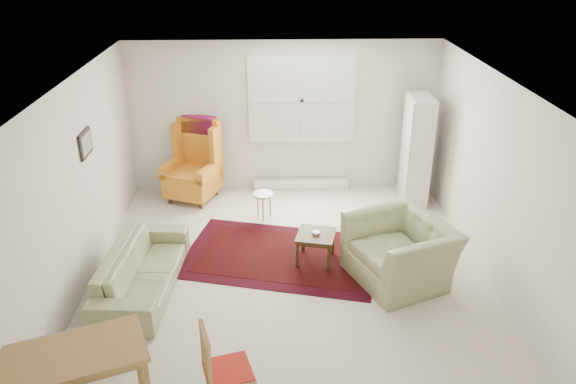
{
  "coord_description": "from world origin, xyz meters",
  "views": [
    {
      "loc": [
        -0.21,
        -6.05,
        4.0
      ],
      "look_at": [
        0.0,
        0.3,
        1.05
      ],
      "focal_mm": 35.0,
      "sensor_mm": 36.0,
      "label": 1
    }
  ],
  "objects_px": {
    "armchair": "(400,246)",
    "stool": "(264,205)",
    "desk_chair": "(228,370)",
    "cabinet": "(417,150)",
    "sofa": "(141,262)",
    "coffee_table": "(316,247)",
    "wingback_chair": "(191,161)"
  },
  "relations": [
    {
      "from": "armchair",
      "to": "stool",
      "type": "relative_size",
      "value": 2.91
    },
    {
      "from": "armchair",
      "to": "desk_chair",
      "type": "distance_m",
      "value": 2.9
    },
    {
      "from": "desk_chair",
      "to": "cabinet",
      "type": "bearing_deg",
      "value": -48.14
    },
    {
      "from": "sofa",
      "to": "armchair",
      "type": "relative_size",
      "value": 1.59
    },
    {
      "from": "cabinet",
      "to": "desk_chair",
      "type": "distance_m",
      "value": 5.17
    },
    {
      "from": "armchair",
      "to": "stool",
      "type": "bearing_deg",
      "value": -157.6
    },
    {
      "from": "sofa",
      "to": "cabinet",
      "type": "height_order",
      "value": "cabinet"
    },
    {
      "from": "coffee_table",
      "to": "wingback_chair",
      "type": "bearing_deg",
      "value": 133.48
    },
    {
      "from": "armchair",
      "to": "wingback_chair",
      "type": "xyz_separation_m",
      "value": [
        -2.88,
        2.43,
        0.19
      ]
    },
    {
      "from": "armchair",
      "to": "wingback_chair",
      "type": "distance_m",
      "value": 3.77
    },
    {
      "from": "sofa",
      "to": "coffee_table",
      "type": "relative_size",
      "value": 3.92
    },
    {
      "from": "sofa",
      "to": "desk_chair",
      "type": "bearing_deg",
      "value": -144.82
    },
    {
      "from": "wingback_chair",
      "to": "desk_chair",
      "type": "bearing_deg",
      "value": -57.43
    },
    {
      "from": "cabinet",
      "to": "desk_chair",
      "type": "height_order",
      "value": "cabinet"
    },
    {
      "from": "desk_chair",
      "to": "stool",
      "type": "bearing_deg",
      "value": -20.62
    },
    {
      "from": "armchair",
      "to": "stool",
      "type": "xyz_separation_m",
      "value": [
        -1.71,
        1.71,
        -0.26
      ]
    },
    {
      "from": "wingback_chair",
      "to": "cabinet",
      "type": "bearing_deg",
      "value": 19.04
    },
    {
      "from": "desk_chair",
      "to": "coffee_table",
      "type": "bearing_deg",
      "value": -37.3
    },
    {
      "from": "wingback_chair",
      "to": "desk_chair",
      "type": "height_order",
      "value": "wingback_chair"
    },
    {
      "from": "armchair",
      "to": "desk_chair",
      "type": "height_order",
      "value": "armchair"
    },
    {
      "from": "wingback_chair",
      "to": "coffee_table",
      "type": "relative_size",
      "value": 2.69
    },
    {
      "from": "armchair",
      "to": "coffee_table",
      "type": "xyz_separation_m",
      "value": [
        -1.01,
        0.46,
        -0.27
      ]
    },
    {
      "from": "desk_chair",
      "to": "sofa",
      "type": "bearing_deg",
      "value": 14.49
    },
    {
      "from": "sofa",
      "to": "armchair",
      "type": "height_order",
      "value": "armchair"
    },
    {
      "from": "stool",
      "to": "sofa",
      "type": "bearing_deg",
      "value": -128.17
    },
    {
      "from": "sofa",
      "to": "stool",
      "type": "xyz_separation_m",
      "value": [
        1.46,
        1.86,
        -0.18
      ]
    },
    {
      "from": "sofa",
      "to": "desk_chair",
      "type": "distance_m",
      "value": 2.29
    },
    {
      "from": "wingback_chair",
      "to": "desk_chair",
      "type": "relative_size",
      "value": 1.4
    },
    {
      "from": "stool",
      "to": "wingback_chair",
      "type": "bearing_deg",
      "value": 148.42
    },
    {
      "from": "stool",
      "to": "desk_chair",
      "type": "relative_size",
      "value": 0.44
    },
    {
      "from": "stool",
      "to": "cabinet",
      "type": "height_order",
      "value": "cabinet"
    },
    {
      "from": "coffee_table",
      "to": "desk_chair",
      "type": "relative_size",
      "value": 0.52
    }
  ]
}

